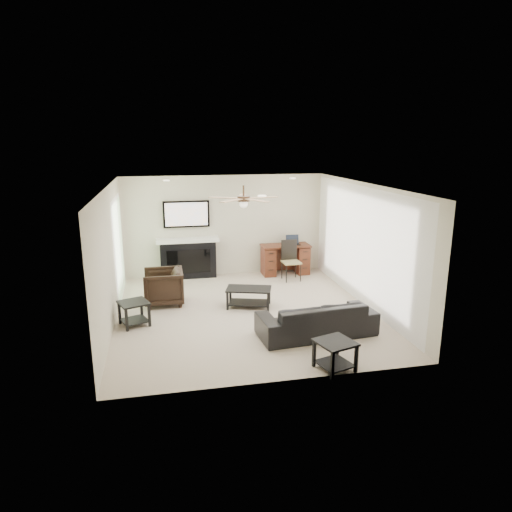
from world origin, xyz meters
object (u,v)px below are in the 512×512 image
Objects in this scene: armchair at (164,287)px; coffee_table at (249,297)px; sofa at (317,319)px; fireplace_unit at (188,240)px; desk at (285,259)px.

armchair reaches higher than coffee_table.
fireplace_unit reaches higher than sofa.
coffee_table is 2.65m from fireplace_unit.
coffee_table is at bearing -65.72° from sofa.
desk is at bearing 117.88° from armchair.
fireplace_unit is at bearing -68.31° from sofa.
fireplace_unit is (-1.07, 2.31, 0.75)m from coffee_table.
fireplace_unit is (-1.97, 3.91, 0.66)m from sofa.
coffee_table is 2.55m from desk.
desk is (2.43, -0.16, -0.57)m from fireplace_unit.
armchair is 1.79m from coffee_table.
armchair reaches higher than sofa.
coffee_table is 0.74× the size of desk.
sofa is 1.84m from coffee_table.
armchair is 3.46m from desk.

